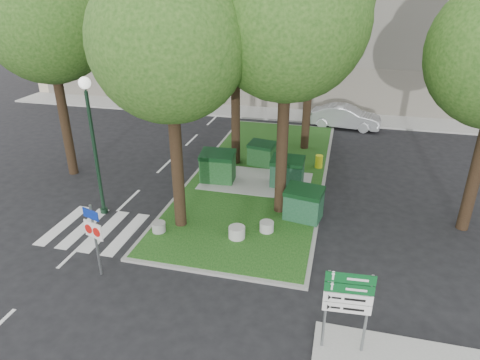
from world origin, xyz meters
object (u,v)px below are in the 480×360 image
(tree_street_left, at_px, (47,6))
(litter_bin, at_px, (319,161))
(street_lamp, at_px, (92,132))
(dumpster_d, at_px, (304,204))
(bollard_right, at_px, (267,226))
(dumpster_b, at_px, (262,154))
(car_white, at_px, (187,100))
(tree_median_near_left, at_px, (171,26))
(traffic_sign_pole, at_px, (94,231))
(bollard_mid, at_px, (237,232))
(bollard_left, at_px, (159,227))
(tree_median_mid, at_px, (237,21))
(directional_sign, at_px, (348,300))
(tree_median_near_right, at_px, (291,2))
(dumpster_c, at_px, (287,172))
(car_silver, at_px, (345,117))
(dumpster_a, at_px, (218,167))

(tree_street_left, bearing_deg, litter_bin, 15.77)
(street_lamp, bearing_deg, dumpster_d, 9.38)
(dumpster_d, bearing_deg, bollard_right, -122.88)
(dumpster_b, distance_m, car_white, 12.03)
(tree_median_near_left, bearing_deg, traffic_sign_pole, -113.59)
(dumpster_b, height_order, car_white, dumpster_b)
(dumpster_b, height_order, bollard_mid, dumpster_b)
(dumpster_b, xyz_separation_m, bollard_left, (-2.45, -7.24, -0.40))
(bollard_left, bearing_deg, car_white, 107.01)
(tree_median_near_left, bearing_deg, litter_bin, 55.77)
(tree_median_near_left, height_order, tree_street_left, tree_street_left)
(car_white, bearing_deg, bollard_right, -156.59)
(tree_median_mid, distance_m, bollard_right, 9.55)
(traffic_sign_pole, xyz_separation_m, directional_sign, (7.63, -1.37, 0.04))
(tree_median_near_left, bearing_deg, directional_sign, -38.41)
(tree_median_near_left, bearing_deg, dumpster_d, 19.05)
(tree_median_near_right, bearing_deg, dumpster_c, 93.49)
(car_silver, bearing_deg, tree_median_mid, 152.71)
(directional_sign, height_order, car_silver, directional_sign)
(traffic_sign_pole, distance_m, directional_sign, 7.75)
(dumpster_d, bearing_deg, litter_bin, 97.81)
(dumpster_d, bearing_deg, tree_median_near_left, -150.96)
(tree_median_near_left, relative_size, street_lamp, 1.91)
(tree_street_left, distance_m, bollard_left, 10.58)
(litter_bin, bearing_deg, bollard_left, -125.11)
(tree_median_near_left, distance_m, car_white, 18.16)
(tree_street_left, relative_size, dumpster_c, 7.35)
(bollard_right, distance_m, street_lamp, 7.46)
(dumpster_a, height_order, dumpster_d, dumpster_a)
(litter_bin, xyz_separation_m, car_silver, (1.09, 7.29, 0.28))
(bollard_mid, bearing_deg, directional_sign, -48.49)
(bollard_left, distance_m, traffic_sign_pole, 3.13)
(bollard_mid, bearing_deg, dumpster_a, 114.55)
(tree_median_near_right, height_order, litter_bin, tree_median_near_right)
(dumpster_a, distance_m, traffic_sign_pole, 7.79)
(litter_bin, bearing_deg, dumpster_a, -148.89)
(street_lamp, bearing_deg, bollard_left, -18.74)
(street_lamp, bearing_deg, dumpster_b, 49.78)
(dumpster_b, xyz_separation_m, car_silver, (3.94, 7.59, 0.02))
(tree_street_left, relative_size, bollard_left, 21.73)
(tree_median_mid, height_order, street_lamp, tree_median_mid)
(street_lamp, relative_size, directional_sign, 2.37)
(tree_street_left, relative_size, dumpster_b, 7.55)
(tree_median_near_right, bearing_deg, tree_street_left, 171.87)
(dumpster_c, bearing_deg, tree_median_near_right, -85.26)
(tree_median_mid, distance_m, tree_street_left, 8.11)
(tree_median_mid, height_order, directional_sign, tree_median_mid)
(tree_median_near_left, distance_m, litter_bin, 10.70)
(dumpster_b, bearing_deg, litter_bin, 17.15)
(car_white, bearing_deg, bollard_left, -169.46)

